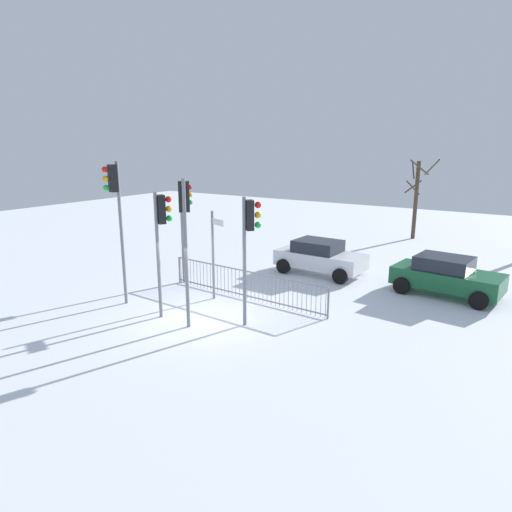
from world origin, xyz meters
TOP-DOWN VIEW (x-y plane):
  - ground_plane at (0.00, 0.00)m, footprint 60.00×60.00m
  - traffic_light_rear_right at (1.50, 0.21)m, footprint 0.47×0.47m
  - traffic_light_mid_left at (-3.22, 2.66)m, footprint 0.37×0.55m
  - traffic_light_foreground_right at (-1.22, -0.68)m, footprint 0.42×0.51m
  - traffic_light_rear_left at (-0.08, -0.85)m, footprint 0.46×0.48m
  - traffic_light_mid_right at (-3.32, -0.66)m, footprint 0.37×0.55m
  - direction_sign_post at (-0.92, 1.55)m, footprint 0.74×0.34m
  - pedestrian_guard_railing at (-0.01, 2.19)m, footprint 6.81×0.48m
  - car_white_mid at (0.85, 6.70)m, footprint 3.87×2.06m
  - car_green_near at (6.05, 6.57)m, footprint 3.96×2.26m
  - bare_tree_centre at (2.29, 16.74)m, footprint 1.92×1.88m

SIDE VIEW (x-z plane):
  - ground_plane at x=0.00m, z-range 0.00..0.00m
  - pedestrian_guard_railing at x=-0.01m, z-range 0.02..1.09m
  - car_white_mid at x=0.85m, z-range 0.03..1.50m
  - car_green_near at x=6.05m, z-range 0.03..1.50m
  - direction_sign_post at x=-0.92m, z-range 0.19..3.42m
  - bare_tree_centre at x=2.29m, z-range 0.16..4.86m
  - traffic_light_rear_right at x=1.50m, z-range 0.94..4.94m
  - traffic_light_foreground_right at x=-1.22m, z-range 0.95..5.03m
  - traffic_light_mid_left at x=-3.22m, z-range 0.96..5.05m
  - traffic_light_rear_left at x=-0.08m, z-range 1.06..5.62m
  - traffic_light_mid_right at x=-3.32m, z-range 1.14..6.10m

